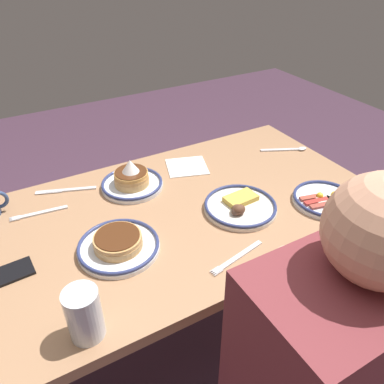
{
  "coord_description": "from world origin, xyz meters",
  "views": [
    {
      "loc": [
        0.46,
        0.89,
        1.48
      ],
      "look_at": [
        -0.06,
        -0.03,
        0.76
      ],
      "focal_mm": 35.58,
      "sensor_mm": 36.0,
      "label": 1
    }
  ],
  "objects_px": {
    "fork_far": "(39,213)",
    "plate_center_pancakes": "(118,245)",
    "cell_phone": "(5,275)",
    "tea_spoon": "(290,149)",
    "drinking_glass": "(85,316)",
    "plate_far_companion": "(240,206)",
    "fork_near": "(237,257)",
    "plate_far_side": "(325,199)",
    "butter_knife": "(66,190)",
    "paper_napkin": "(187,167)",
    "plate_near_main": "(132,180)"
  },
  "relations": [
    {
      "from": "plate_far_side",
      "to": "butter_knife",
      "type": "bearing_deg",
      "value": -33.91
    },
    {
      "from": "plate_center_pancakes",
      "to": "cell_phone",
      "type": "relative_size",
      "value": 1.63
    },
    {
      "from": "drinking_glass",
      "to": "fork_near",
      "type": "bearing_deg",
      "value": -175.72
    },
    {
      "from": "cell_phone",
      "to": "drinking_glass",
      "type": "bearing_deg",
      "value": 113.49
    },
    {
      "from": "drinking_glass",
      "to": "cell_phone",
      "type": "xyz_separation_m",
      "value": [
        0.14,
        -0.28,
        -0.06
      ]
    },
    {
      "from": "fork_near",
      "to": "tea_spoon",
      "type": "height_order",
      "value": "tea_spoon"
    },
    {
      "from": "plate_near_main",
      "to": "butter_knife",
      "type": "distance_m",
      "value": 0.23
    },
    {
      "from": "plate_far_companion",
      "to": "tea_spoon",
      "type": "xyz_separation_m",
      "value": [
        -0.42,
        -0.23,
        -0.01
      ]
    },
    {
      "from": "tea_spoon",
      "to": "paper_napkin",
      "type": "bearing_deg",
      "value": -11.5
    },
    {
      "from": "plate_far_side",
      "to": "tea_spoon",
      "type": "distance_m",
      "value": 0.37
    },
    {
      "from": "plate_far_side",
      "to": "tea_spoon",
      "type": "relative_size",
      "value": 1.17
    },
    {
      "from": "fork_near",
      "to": "butter_knife",
      "type": "xyz_separation_m",
      "value": [
        0.33,
        -0.57,
        -0.0
      ]
    },
    {
      "from": "plate_near_main",
      "to": "plate_far_side",
      "type": "relative_size",
      "value": 1.02
    },
    {
      "from": "plate_far_companion",
      "to": "plate_far_side",
      "type": "distance_m",
      "value": 0.29
    },
    {
      "from": "paper_napkin",
      "to": "butter_knife",
      "type": "height_order",
      "value": "butter_knife"
    },
    {
      "from": "plate_center_pancakes",
      "to": "plate_near_main",
      "type": "bearing_deg",
      "value": -118.73
    },
    {
      "from": "drinking_glass",
      "to": "butter_knife",
      "type": "xyz_separation_m",
      "value": [
        -0.1,
        -0.6,
        -0.06
      ]
    },
    {
      "from": "plate_far_side",
      "to": "paper_napkin",
      "type": "relative_size",
      "value": 1.42
    },
    {
      "from": "plate_center_pancakes",
      "to": "paper_napkin",
      "type": "distance_m",
      "value": 0.5
    },
    {
      "from": "tea_spoon",
      "to": "drinking_glass",
      "type": "bearing_deg",
      "value": 24.28
    },
    {
      "from": "drinking_glass",
      "to": "plate_far_companion",
      "type": "bearing_deg",
      "value": -159.45
    },
    {
      "from": "plate_near_main",
      "to": "butter_knife",
      "type": "xyz_separation_m",
      "value": [
        0.21,
        -0.09,
        -0.02
      ]
    },
    {
      "from": "cell_phone",
      "to": "paper_napkin",
      "type": "xyz_separation_m",
      "value": [
        -0.69,
        -0.26,
        -0.0
      ]
    },
    {
      "from": "plate_center_pancakes",
      "to": "drinking_glass",
      "type": "relative_size",
      "value": 1.77
    },
    {
      "from": "plate_far_companion",
      "to": "fork_far",
      "type": "relative_size",
      "value": 1.33
    },
    {
      "from": "butter_knife",
      "to": "plate_center_pancakes",
      "type": "bearing_deg",
      "value": 98.46
    },
    {
      "from": "plate_center_pancakes",
      "to": "plate_far_side",
      "type": "height_order",
      "value": "plate_center_pancakes"
    },
    {
      "from": "plate_near_main",
      "to": "fork_far",
      "type": "distance_m",
      "value": 0.32
    },
    {
      "from": "plate_far_companion",
      "to": "tea_spoon",
      "type": "relative_size",
      "value": 1.31
    },
    {
      "from": "plate_near_main",
      "to": "butter_knife",
      "type": "height_order",
      "value": "plate_near_main"
    },
    {
      "from": "cell_phone",
      "to": "tea_spoon",
      "type": "distance_m",
      "value": 1.15
    },
    {
      "from": "plate_center_pancakes",
      "to": "butter_knife",
      "type": "relative_size",
      "value": 1.17
    },
    {
      "from": "fork_far",
      "to": "plate_center_pancakes",
      "type": "bearing_deg",
      "value": 120.22
    },
    {
      "from": "plate_far_side",
      "to": "fork_near",
      "type": "distance_m",
      "value": 0.42
    },
    {
      "from": "drinking_glass",
      "to": "cell_phone",
      "type": "height_order",
      "value": "drinking_glass"
    },
    {
      "from": "plate_near_main",
      "to": "drinking_glass",
      "type": "distance_m",
      "value": 0.6
    },
    {
      "from": "fork_far",
      "to": "butter_knife",
      "type": "distance_m",
      "value": 0.14
    },
    {
      "from": "paper_napkin",
      "to": "butter_knife",
      "type": "bearing_deg",
      "value": -8.19
    },
    {
      "from": "plate_far_companion",
      "to": "cell_phone",
      "type": "bearing_deg",
      "value": -5.14
    },
    {
      "from": "cell_phone",
      "to": "tea_spoon",
      "type": "relative_size",
      "value": 0.79
    },
    {
      "from": "fork_near",
      "to": "plate_center_pancakes",
      "type": "bearing_deg",
      "value": -35.36
    },
    {
      "from": "fork_far",
      "to": "plate_near_main",
      "type": "bearing_deg",
      "value": 179.82
    },
    {
      "from": "plate_far_companion",
      "to": "fork_near",
      "type": "relative_size",
      "value": 1.24
    },
    {
      "from": "plate_center_pancakes",
      "to": "paper_napkin",
      "type": "height_order",
      "value": "plate_center_pancakes"
    },
    {
      "from": "fork_far",
      "to": "butter_knife",
      "type": "bearing_deg",
      "value": -140.77
    },
    {
      "from": "plate_far_side",
      "to": "fork_near",
      "type": "height_order",
      "value": "plate_far_side"
    },
    {
      "from": "drinking_glass",
      "to": "plate_center_pancakes",
      "type": "bearing_deg",
      "value": -124.69
    },
    {
      "from": "fork_far",
      "to": "butter_knife",
      "type": "relative_size",
      "value": 0.89
    },
    {
      "from": "drinking_glass",
      "to": "fork_near",
      "type": "relative_size",
      "value": 0.69
    },
    {
      "from": "plate_center_pancakes",
      "to": "cell_phone",
      "type": "distance_m",
      "value": 0.3
    }
  ]
}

